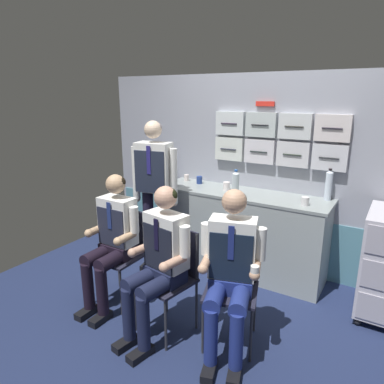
{
  "coord_description": "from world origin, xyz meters",
  "views": [
    {
      "loc": [
        1.26,
        -2.27,
        1.92
      ],
      "look_at": [
        -0.29,
        0.27,
        1.09
      ],
      "focal_mm": 32.6,
      "sensor_mm": 36.0,
      "label": 1
    }
  ],
  "objects": [
    {
      "name": "crew_member_left",
      "position": [
        -0.9,
        -0.14,
        0.68
      ],
      "size": [
        0.48,
        0.58,
        1.24
      ],
      "color": "black",
      "rests_on": "ground"
    },
    {
      "name": "paper_cup_tan",
      "position": [
        -0.35,
        1.1,
        0.96
      ],
      "size": [
        0.07,
        0.07,
        0.09
      ],
      "color": "silver",
      "rests_on": "galley_counter"
    },
    {
      "name": "crew_member_standing",
      "position": [
        -0.99,
        0.62,
        0.99
      ],
      "size": [
        0.52,
        0.31,
        1.67
      ],
      "color": "black",
      "rests_on": "ground"
    },
    {
      "name": "crew_member_center",
      "position": [
        -0.27,
        -0.28,
        0.69
      ],
      "size": [
        0.49,
        0.63,
        1.25
      ],
      "color": "black",
      "rests_on": "ground"
    },
    {
      "name": "water_bottle_blue_cap",
      "position": [
        -0.17,
        0.92,
        1.04
      ],
      "size": [
        0.07,
        0.07,
        0.28
      ],
      "color": "silver",
      "rests_on": "galley_counter"
    },
    {
      "name": "galley_bulkhead",
      "position": [
        0.01,
        1.37,
        1.06
      ],
      "size": [
        4.2,
        0.14,
        2.15
      ],
      "color": "#969AA9",
      "rests_on": "ground"
    },
    {
      "name": "water_bottle_tall",
      "position": [
        0.67,
        1.28,
        1.06
      ],
      "size": [
        0.07,
        0.07,
        0.32
      ],
      "color": "silver",
      "rests_on": "galley_counter"
    },
    {
      "name": "folding_chair_center",
      "position": [
        -0.24,
        -0.12,
        0.54
      ],
      "size": [
        0.46,
        0.46,
        0.86
      ],
      "color": "#2D2D33",
      "rests_on": "ground"
    },
    {
      "name": "crew_member_right",
      "position": [
        0.29,
        -0.14,
        0.7
      ],
      "size": [
        0.51,
        0.66,
        1.27
      ],
      "color": "black",
      "rests_on": "ground"
    },
    {
      "name": "coffee_cup_spare",
      "position": [
        0.52,
        0.99,
        0.95
      ],
      "size": [
        0.07,
        0.07,
        0.08
      ],
      "color": "silver",
      "rests_on": "galley_counter"
    },
    {
      "name": "galley_counter",
      "position": [
        -0.17,
        1.09,
        0.45
      ],
      "size": [
        1.88,
        0.53,
        0.91
      ],
      "color": "#959E9D",
      "rests_on": "ground"
    },
    {
      "name": "folding_chair_left",
      "position": [
        -0.9,
        0.02,
        0.54
      ],
      "size": [
        0.4,
        0.41,
        0.86
      ],
      "color": "#2D2D33",
      "rests_on": "ground"
    },
    {
      "name": "paper_cup_blue",
      "position": [
        -0.76,
        1.19,
        0.95
      ],
      "size": [
        0.07,
        0.07,
        0.09
      ],
      "color": "navy",
      "rests_on": "galley_counter"
    },
    {
      "name": "coffee_cup_white",
      "position": [
        -0.96,
        1.23,
        0.95
      ],
      "size": [
        0.06,
        0.06,
        0.08
      ],
      "color": "silver",
      "rests_on": "galley_counter"
    },
    {
      "name": "ground",
      "position": [
        0.0,
        0.0,
        -0.02
      ],
      "size": [
        4.8,
        4.8,
        0.04
      ],
      "primitive_type": "cube",
      "color": "#1D2648"
    },
    {
      "name": "folding_chair_right",
      "position": [
        0.24,
        0.02,
        0.54
      ],
      "size": [
        0.5,
        0.5,
        0.86
      ],
      "color": "#2D2D33",
      "rests_on": "ground"
    }
  ]
}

